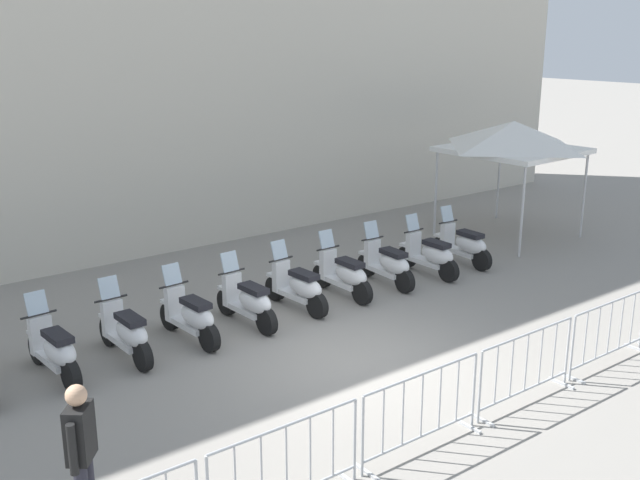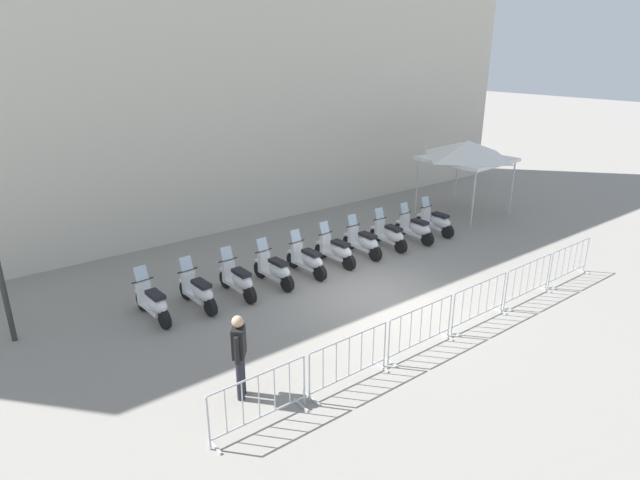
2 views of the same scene
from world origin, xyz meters
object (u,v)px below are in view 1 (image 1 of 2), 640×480
Objects in this scene: barrier_segment_3 at (526,368)px; motorcycle_5 at (298,287)px; canopy_tent at (513,137)px; barrier_segment_4 at (609,333)px; motorcycle_8 at (430,255)px; officer_near_row_end at (82,452)px; motorcycle_6 at (344,275)px; motorcycle_2 at (127,333)px; motorcycle_3 at (191,316)px; motorcycle_1 at (55,351)px; motorcycle_9 at (464,245)px; barrier_segment_2 at (422,412)px; motorcycle_7 at (388,264)px; motorcycle_4 at (248,301)px; barrier_segment_1 at (287,469)px.

motorcycle_5 is at bearing 92.23° from barrier_segment_3.
barrier_segment_4 is at bearing -132.08° from canopy_tent.
motorcycle_5 is 3.43m from motorcycle_8.
officer_near_row_end reaches higher than motorcycle_8.
officer_near_row_end reaches higher than motorcycle_6.
motorcycle_3 is at bearing -3.19° from motorcycle_2.
motorcycle_1 is 1.00× the size of motorcycle_9.
barrier_segment_2 is at bearing -122.28° from motorcycle_6.
officer_near_row_end is (-1.17, -3.78, 0.53)m from motorcycle_1.
motorcycle_7 is at bearing 48.50° from barrier_segment_2.
motorcycle_3 is 1.00× the size of motorcycle_8.
officer_near_row_end is (-3.88, 1.14, 0.46)m from barrier_segment_2.
motorcycle_7 is 4.89m from barrier_segment_4.
motorcycle_3 and motorcycle_5 have the same top height.
motorcycle_1 and motorcycle_9 have the same top height.
barrier_segment_4 is at bearing -103.96° from motorcycle_8.
motorcycle_3 is at bearing 179.25° from motorcycle_5.
motorcycle_5 is at bearing 176.12° from motorcycle_8.
motorcycle_8 is at bearing -2.81° from motorcycle_1.
motorcycle_2 is 0.88× the size of barrier_segment_2.
motorcycle_1 is at bearing -177.84° from canopy_tent.
motorcycle_7 is (3.42, -0.08, 0.00)m from motorcycle_4.
officer_near_row_end is 13.78m from canopy_tent.
motorcycle_2 reaches higher than barrier_segment_1.
motorcycle_7 is 0.88× the size of barrier_segment_2.
motorcycle_1 is 3.43m from motorcycle_4.
motorcycle_3 and motorcycle_9 have the same top height.
motorcycle_6 and motorcycle_9 have the same top height.
motorcycle_5 and motorcycle_7 have the same top height.
motorcycle_3 is 1.00× the size of motorcycle_6.
motorcycle_1 and motorcycle_6 have the same top height.
motorcycle_2 is 4.78m from barrier_segment_1.
motorcycle_1 is 0.88× the size of barrier_segment_3.
canopy_tent is (7.10, 5.49, 2.00)m from barrier_segment_3.
barrier_segment_2 is (-0.71, -4.75, 0.07)m from motorcycle_4.
motorcycle_2 is 0.88× the size of barrier_segment_3.
motorcycle_6 is at bearing 57.72° from barrier_segment_2.
canopy_tent reaches higher than motorcycle_6.
motorcycle_5 is at bearing -0.75° from motorcycle_3.
officer_near_row_end is (-5.74, -3.62, 0.53)m from motorcycle_5.
barrier_segment_1 is at bearing -29.45° from officer_near_row_end.
barrier_segment_2 is (-4.13, -4.67, 0.07)m from motorcycle_7.
barrier_segment_3 is at bearing -142.31° from canopy_tent.
motorcycle_5 is 6.81m from officer_near_row_end.
motorcycle_1 reaches higher than barrier_segment_2.
barrier_segment_4 is at bearing -37.08° from motorcycle_1.
motorcycle_1 and motorcycle_2 have the same top height.
motorcycle_4 reaches higher than barrier_segment_1.
motorcycle_9 is at bearing 64.03° from barrier_segment_4.
motorcycle_7 is 6.24m from barrier_segment_2.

